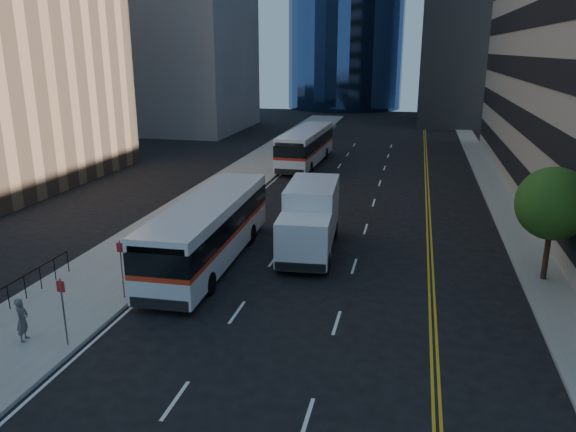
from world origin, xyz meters
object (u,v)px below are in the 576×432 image
object	(u,v)px
box_truck	(310,218)
pedestrian	(22,319)
bus_rear	(306,146)
street_tree	(553,204)
bus_front	(209,229)

from	to	relation	value
box_truck	pedestrian	bearing A→B (deg)	-128.89
bus_rear	street_tree	bearing A→B (deg)	-55.40
bus_rear	pedestrian	distance (m)	34.29
street_tree	pedestrian	bearing A→B (deg)	-152.22
bus_rear	bus_front	bearing A→B (deg)	-88.03
bus_front	pedestrian	size ratio (longest dim) A/B	7.65
street_tree	bus_rear	xyz separation A→B (m)	(-15.60, 24.06, -1.92)
street_tree	box_truck	xyz separation A→B (m)	(-10.98, 1.53, -1.84)
bus_rear	box_truck	size ratio (longest dim) A/B	1.69
bus_front	box_truck	bearing A→B (deg)	28.17
bus_front	box_truck	xyz separation A→B (m)	(4.48, 2.55, 0.09)
bus_front	box_truck	size ratio (longest dim) A/B	1.68
street_tree	bus_rear	bearing A→B (deg)	122.96
street_tree	bus_front	size ratio (longest dim) A/B	0.42
bus_rear	pedestrian	bearing A→B (deg)	-94.17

